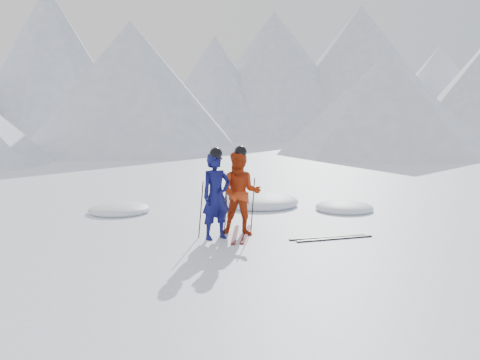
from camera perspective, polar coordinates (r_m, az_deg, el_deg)
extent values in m
plane|color=white|center=(11.55, 7.74, -5.54)|extent=(160.00, 160.00, 0.00)
cone|color=#B2BCD1|center=(51.91, -20.49, 11.94)|extent=(23.96, 23.96, 14.35)
cone|color=#B2BCD1|center=(62.01, -12.90, 10.26)|extent=(17.69, 17.69, 11.93)
cone|color=#B2BCD1|center=(54.85, -2.84, 10.28)|extent=(19.63, 19.63, 10.85)
cone|color=#B2BCD1|center=(59.12, 3.83, 11.66)|extent=(23.31, 23.31, 14.15)
cone|color=#B2BCD1|center=(61.13, 13.23, 11.68)|extent=(28.94, 28.94, 14.88)
cone|color=silver|center=(66.43, 21.32, 9.23)|extent=(24.45, 24.45, 10.76)
cone|color=#B2BCD1|center=(34.44, 15.89, 8.17)|extent=(14.00, 14.00, 6.50)
cone|color=#B2BCD1|center=(36.68, -12.05, 10.17)|extent=(16.00, 16.00, 9.00)
imported|color=#0C0E48|center=(10.47, -2.70, -1.82)|extent=(0.77, 0.64, 1.79)
imported|color=#B2320E|center=(10.78, 0.07, -1.51)|extent=(1.03, 0.90, 1.81)
cylinder|color=black|center=(10.63, -4.41, -3.33)|extent=(0.12, 0.08, 1.19)
cylinder|color=black|center=(10.81, -1.58, -3.14)|extent=(0.12, 0.07, 1.19)
cylinder|color=black|center=(11.02, -1.72, -2.91)|extent=(0.12, 0.10, 1.20)
cylinder|color=black|center=(11.04, 1.44, -2.89)|extent=(0.12, 0.08, 1.20)
cube|color=black|center=(10.93, -0.55, -6.14)|extent=(0.49, 1.67, 0.03)
cube|color=black|center=(10.98, 0.68, -6.08)|extent=(0.61, 1.65, 0.03)
cube|color=black|center=(10.85, 9.81, -6.35)|extent=(1.70, 0.20, 0.03)
cube|color=black|center=(10.75, 10.60, -6.49)|extent=(1.70, 0.26, 0.03)
ellipsoid|color=white|center=(13.82, -13.39, -3.56)|extent=(1.62, 1.62, 0.36)
ellipsoid|color=white|center=(14.02, 11.62, -3.36)|extent=(1.55, 1.55, 0.34)
ellipsoid|color=white|center=(14.52, 2.14, -2.85)|extent=(2.24, 2.24, 0.49)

